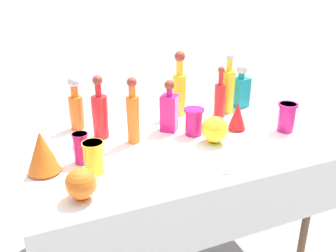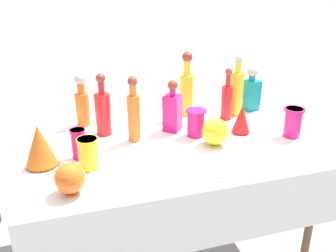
{
  "view_description": "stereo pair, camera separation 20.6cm",
  "coord_description": "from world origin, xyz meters",
  "px_view_note": "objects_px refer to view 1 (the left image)",
  "views": [
    {
      "loc": [
        -0.74,
        -1.74,
        1.68
      ],
      "look_at": [
        0.0,
        0.0,
        0.86
      ],
      "focal_mm": 40.0,
      "sensor_mm": 36.0,
      "label": 1
    },
    {
      "loc": [
        -0.55,
        -1.81,
        1.68
      ],
      "look_at": [
        0.0,
        0.0,
        0.86
      ],
      "focal_mm": 40.0,
      "sensor_mm": 36.0,
      "label": 2
    }
  ],
  "objects_px": {
    "tall_bottle_5": "(220,98)",
    "round_bowl_1": "(215,130)",
    "cardboard_box_behind_right": "(117,160)",
    "round_bowl_0": "(81,184)",
    "square_decanter_1": "(240,89)",
    "fluted_vase_1": "(238,116)",
    "cardboard_box_behind_left": "(167,141)",
    "tall_bottle_0": "(100,114)",
    "slender_vase_3": "(287,116)",
    "slender_vase_1": "(194,121)",
    "slender_vase_2": "(81,147)",
    "square_decanter_0": "(169,110)",
    "tall_bottle_2": "(133,115)",
    "slender_vase_0": "(94,156)",
    "tall_bottle_4": "(179,89)",
    "fluted_vase_0": "(42,151)",
    "tall_bottle_3": "(228,89)",
    "tall_bottle_1": "(76,106)"
  },
  "relations": [
    {
      "from": "tall_bottle_5",
      "to": "round_bowl_1",
      "type": "bearing_deg",
      "value": -123.81
    },
    {
      "from": "cardboard_box_behind_right",
      "to": "round_bowl_0",
      "type": "bearing_deg",
      "value": -110.25
    },
    {
      "from": "square_decanter_1",
      "to": "cardboard_box_behind_right",
      "type": "xyz_separation_m",
      "value": [
        -0.72,
        0.72,
        -0.76
      ]
    },
    {
      "from": "fluted_vase_1",
      "to": "cardboard_box_behind_left",
      "type": "xyz_separation_m",
      "value": [
        0.02,
        1.12,
        -0.66
      ]
    },
    {
      "from": "square_decanter_1",
      "to": "tall_bottle_0",
      "type": "bearing_deg",
      "value": -173.16
    },
    {
      "from": "slender_vase_3",
      "to": "round_bowl_1",
      "type": "distance_m",
      "value": 0.47
    },
    {
      "from": "tall_bottle_5",
      "to": "slender_vase_3",
      "type": "relative_size",
      "value": 1.95
    },
    {
      "from": "slender_vase_1",
      "to": "fluted_vase_1",
      "type": "bearing_deg",
      "value": -9.52
    },
    {
      "from": "tall_bottle_5",
      "to": "slender_vase_2",
      "type": "relative_size",
      "value": 2.11
    },
    {
      "from": "square_decanter_0",
      "to": "slender_vase_1",
      "type": "xyz_separation_m",
      "value": [
        0.11,
        -0.11,
        -0.04
      ]
    },
    {
      "from": "tall_bottle_2",
      "to": "slender_vase_0",
      "type": "bearing_deg",
      "value": -138.69
    },
    {
      "from": "square_decanter_0",
      "to": "fluted_vase_1",
      "type": "bearing_deg",
      "value": -22.67
    },
    {
      "from": "tall_bottle_0",
      "to": "cardboard_box_behind_left",
      "type": "distance_m",
      "value": 1.39
    },
    {
      "from": "tall_bottle_4",
      "to": "tall_bottle_5",
      "type": "xyz_separation_m",
      "value": [
        0.22,
        -0.14,
        -0.05
      ]
    },
    {
      "from": "tall_bottle_0",
      "to": "fluted_vase_1",
      "type": "relative_size",
      "value": 2.15
    },
    {
      "from": "tall_bottle_5",
      "to": "square_decanter_0",
      "type": "height_order",
      "value": "tall_bottle_5"
    },
    {
      "from": "tall_bottle_0",
      "to": "fluted_vase_1",
      "type": "height_order",
      "value": "tall_bottle_0"
    },
    {
      "from": "fluted_vase_0",
      "to": "round_bowl_0",
      "type": "bearing_deg",
      "value": -67.29
    },
    {
      "from": "slender_vase_2",
      "to": "round_bowl_0",
      "type": "distance_m",
      "value": 0.33
    },
    {
      "from": "tall_bottle_3",
      "to": "slender_vase_0",
      "type": "height_order",
      "value": "tall_bottle_3"
    },
    {
      "from": "round_bowl_1",
      "to": "square_decanter_1",
      "type": "bearing_deg",
      "value": 44.55
    },
    {
      "from": "square_decanter_1",
      "to": "slender_vase_2",
      "type": "distance_m",
      "value": 1.24
    },
    {
      "from": "tall_bottle_3",
      "to": "square_decanter_0",
      "type": "xyz_separation_m",
      "value": [
        -0.48,
        -0.13,
        -0.03
      ]
    },
    {
      "from": "tall_bottle_0",
      "to": "tall_bottle_3",
      "type": "relative_size",
      "value": 0.92
    },
    {
      "from": "fluted_vase_1",
      "to": "slender_vase_1",
      "type": "bearing_deg",
      "value": 170.48
    },
    {
      "from": "tall_bottle_2",
      "to": "square_decanter_1",
      "type": "relative_size",
      "value": 1.24
    },
    {
      "from": "tall_bottle_1",
      "to": "fluted_vase_0",
      "type": "height_order",
      "value": "tall_bottle_1"
    },
    {
      "from": "slender_vase_3",
      "to": "cardboard_box_behind_left",
      "type": "relative_size",
      "value": 0.32
    },
    {
      "from": "slender_vase_3",
      "to": "tall_bottle_4",
      "type": "bearing_deg",
      "value": 133.43
    },
    {
      "from": "tall_bottle_3",
      "to": "round_bowl_0",
      "type": "relative_size",
      "value": 2.73
    },
    {
      "from": "square_decanter_1",
      "to": "cardboard_box_behind_left",
      "type": "distance_m",
      "value": 1.07
    },
    {
      "from": "slender_vase_3",
      "to": "fluted_vase_1",
      "type": "xyz_separation_m",
      "value": [
        -0.26,
        0.12,
        -0.0
      ]
    },
    {
      "from": "tall_bottle_3",
      "to": "square_decanter_1",
      "type": "xyz_separation_m",
      "value": [
        0.14,
        0.06,
        -0.03
      ]
    },
    {
      "from": "square_decanter_0",
      "to": "round_bowl_1",
      "type": "distance_m",
      "value": 0.31
    },
    {
      "from": "square_decanter_0",
      "to": "square_decanter_1",
      "type": "distance_m",
      "value": 0.64
    },
    {
      "from": "tall_bottle_0",
      "to": "cardboard_box_behind_right",
      "type": "height_order",
      "value": "tall_bottle_0"
    },
    {
      "from": "round_bowl_0",
      "to": "fluted_vase_0",
      "type": "bearing_deg",
      "value": 112.71
    },
    {
      "from": "tall_bottle_0",
      "to": "tall_bottle_1",
      "type": "bearing_deg",
      "value": 119.83
    },
    {
      "from": "round_bowl_0",
      "to": "cardboard_box_behind_left",
      "type": "bearing_deg",
      "value": 55.44
    },
    {
      "from": "tall_bottle_5",
      "to": "square_decanter_1",
      "type": "xyz_separation_m",
      "value": [
        0.23,
        0.11,
        -0.0
      ]
    },
    {
      "from": "tall_bottle_1",
      "to": "fluted_vase_0",
      "type": "bearing_deg",
      "value": -117.91
    },
    {
      "from": "tall_bottle_1",
      "to": "round_bowl_1",
      "type": "bearing_deg",
      "value": -37.17
    },
    {
      "from": "tall_bottle_3",
      "to": "slender_vase_3",
      "type": "distance_m",
      "value": 0.44
    },
    {
      "from": "slender_vase_1",
      "to": "round_bowl_1",
      "type": "xyz_separation_m",
      "value": [
        0.06,
        -0.15,
        -0.01
      ]
    },
    {
      "from": "square_decanter_1",
      "to": "slender_vase_3",
      "type": "distance_m",
      "value": 0.47
    },
    {
      "from": "square_decanter_0",
      "to": "round_bowl_0",
      "type": "height_order",
      "value": "square_decanter_0"
    },
    {
      "from": "tall_bottle_4",
      "to": "round_bowl_0",
      "type": "height_order",
      "value": "tall_bottle_4"
    },
    {
      "from": "tall_bottle_3",
      "to": "fluted_vase_0",
      "type": "relative_size",
      "value": 1.82
    },
    {
      "from": "fluted_vase_0",
      "to": "square_decanter_1",
      "type": "bearing_deg",
      "value": 16.72
    },
    {
      "from": "tall_bottle_1",
      "to": "tall_bottle_3",
      "type": "bearing_deg",
      "value": -6.57
    }
  ]
}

